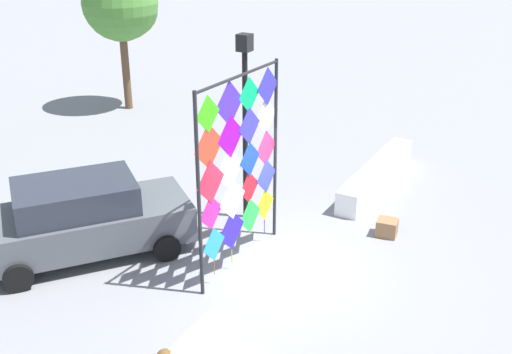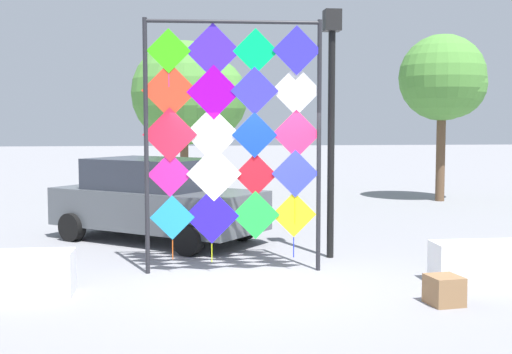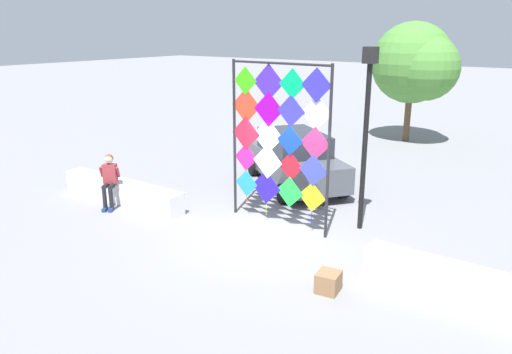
# 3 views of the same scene
# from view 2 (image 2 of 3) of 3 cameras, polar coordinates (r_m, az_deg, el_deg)

# --- Properties ---
(ground) EXTENTS (120.00, 120.00, 0.00)m
(ground) POSITION_cam_2_polar(r_m,az_deg,el_deg) (10.04, -0.02, -8.86)
(ground) COLOR gray
(kite_display_rack) EXTENTS (2.79, 0.16, 3.94)m
(kite_display_rack) POSITION_cam_2_polar(r_m,az_deg,el_deg) (10.41, -2.02, 4.03)
(kite_display_rack) COLOR #232328
(kite_display_rack) RESTS_ON ground
(parked_car) EXTENTS (4.45, 4.01, 1.64)m
(parked_car) POSITION_cam_2_polar(r_m,az_deg,el_deg) (13.45, -8.54, -1.88)
(parked_car) COLOR #4C5156
(parked_car) RESTS_ON ground
(cardboard_box_large) EXTENTS (0.46, 0.49, 0.38)m
(cardboard_box_large) POSITION_cam_2_polar(r_m,az_deg,el_deg) (9.09, 15.72, -9.26)
(cardboard_box_large) COLOR olive
(cardboard_box_large) RESTS_ON ground
(lamp_post) EXTENTS (0.28, 0.28, 4.26)m
(lamp_post) POSITION_cam_2_polar(r_m,az_deg,el_deg) (11.61, 6.44, 6.17)
(lamp_post) COLOR black
(lamp_post) RESTS_ON ground
(tree_far_right) EXTENTS (2.57, 2.57, 4.97)m
(tree_far_right) POSITION_cam_2_polar(r_m,az_deg,el_deg) (20.83, 15.87, 8.00)
(tree_far_right) COLOR brown
(tree_far_right) RESTS_ON ground
(tree_palm_like) EXTENTS (3.67, 3.33, 4.96)m
(tree_palm_like) POSITION_cam_2_polar(r_m,az_deg,el_deg) (21.65, -5.75, 7.10)
(tree_palm_like) COLOR brown
(tree_palm_like) RESTS_ON ground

